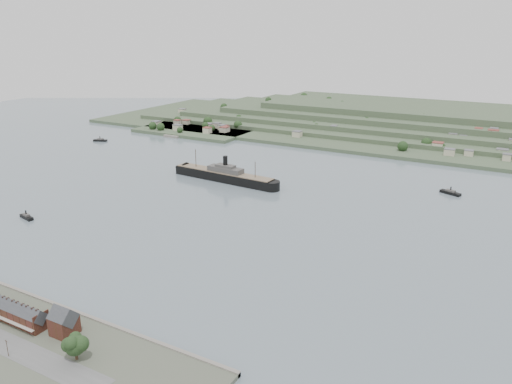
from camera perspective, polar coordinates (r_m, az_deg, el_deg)
The scene contains 9 objects.
ground at distance 375.06m, azimuth -4.51°, elevation -2.58°, with size 1400.00×1400.00×0.00m, color slate.
terrace_row at distance 271.33m, azimuth -26.96°, elevation -11.60°, with size 55.60×9.80×11.07m.
gabled_building at distance 245.29m, azimuth -21.11°, elevation -13.66°, with size 10.40×10.18×14.09m.
far_peninsula at distance 714.29m, azimuth 15.36°, elevation 7.81°, with size 760.00×309.00×30.00m.
steamship at distance 457.71m, azimuth -4.00°, elevation 1.98°, with size 117.49×20.87×28.17m.
tugboat at distance 402.15m, azimuth -24.75°, elevation -2.58°, with size 14.93×6.84×6.50m.
ferry_west at distance 647.86m, azimuth -17.38°, elevation 5.68°, with size 17.42×10.43×6.32m.
ferry_east at distance 449.63m, azimuth 21.33°, elevation -0.04°, with size 18.09×11.06×6.58m.
fig_tree at distance 226.17m, azimuth -20.01°, elevation -16.08°, with size 10.86×9.41×12.12m.
Camera 1 is at (197.00, -290.30, 132.63)m, focal length 35.00 mm.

